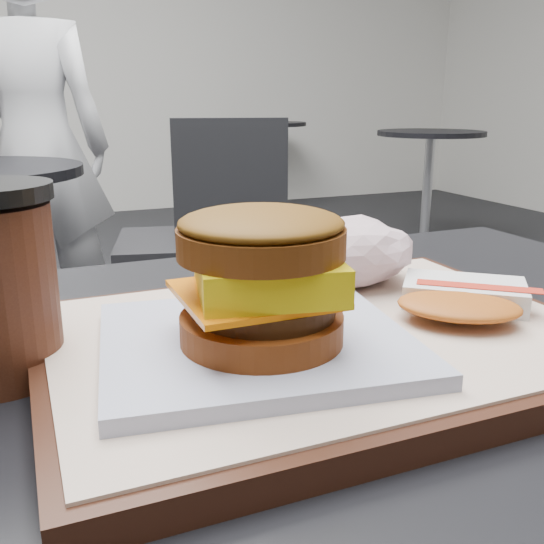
{
  "coord_description": "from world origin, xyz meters",
  "views": [
    {
      "loc": [
        -0.2,
        -0.35,
        0.94
      ],
      "look_at": [
        -0.05,
        -0.01,
        0.83
      ],
      "focal_mm": 40.0,
      "sensor_mm": 36.0,
      "label": 1
    }
  ],
  "objects_px": {
    "breakfast_sandwich": "(261,294)",
    "patron": "(36,147)",
    "serving_tray": "(321,341)",
    "crumpled_wrapper": "(343,251)",
    "hash_brown": "(462,298)",
    "neighbor_chair": "(198,228)"
  },
  "relations": [
    {
      "from": "serving_tray",
      "to": "hash_brown",
      "type": "xyz_separation_m",
      "value": [
        0.11,
        -0.01,
        0.02
      ]
    },
    {
      "from": "crumpled_wrapper",
      "to": "patron",
      "type": "height_order",
      "value": "patron"
    },
    {
      "from": "patron",
      "to": "hash_brown",
      "type": "bearing_deg",
      "value": 111.25
    },
    {
      "from": "crumpled_wrapper",
      "to": "patron",
      "type": "distance_m",
      "value": 2.1
    },
    {
      "from": "serving_tray",
      "to": "patron",
      "type": "distance_m",
      "value": 2.19
    },
    {
      "from": "serving_tray",
      "to": "breakfast_sandwich",
      "type": "relative_size",
      "value": 1.79
    },
    {
      "from": "patron",
      "to": "neighbor_chair",
      "type": "bearing_deg",
      "value": 147.82
    },
    {
      "from": "breakfast_sandwich",
      "to": "patron",
      "type": "relative_size",
      "value": 0.14
    },
    {
      "from": "breakfast_sandwich",
      "to": "crumpled_wrapper",
      "type": "distance_m",
      "value": 0.17
    },
    {
      "from": "crumpled_wrapper",
      "to": "neighbor_chair",
      "type": "bearing_deg",
      "value": 78.67
    },
    {
      "from": "crumpled_wrapper",
      "to": "hash_brown",
      "type": "bearing_deg",
      "value": -65.84
    },
    {
      "from": "patron",
      "to": "breakfast_sandwich",
      "type": "bearing_deg",
      "value": 106.92
    },
    {
      "from": "serving_tray",
      "to": "breakfast_sandwich",
      "type": "distance_m",
      "value": 0.08
    },
    {
      "from": "breakfast_sandwich",
      "to": "hash_brown",
      "type": "distance_m",
      "value": 0.17
    },
    {
      "from": "serving_tray",
      "to": "crumpled_wrapper",
      "type": "distance_m",
      "value": 0.12
    },
    {
      "from": "breakfast_sandwich",
      "to": "patron",
      "type": "bearing_deg",
      "value": 91.23
    },
    {
      "from": "serving_tray",
      "to": "patron",
      "type": "bearing_deg",
      "value": 92.68
    },
    {
      "from": "hash_brown",
      "to": "crumpled_wrapper",
      "type": "bearing_deg",
      "value": 114.16
    },
    {
      "from": "hash_brown",
      "to": "neighbor_chair",
      "type": "height_order",
      "value": "neighbor_chair"
    },
    {
      "from": "hash_brown",
      "to": "crumpled_wrapper",
      "type": "height_order",
      "value": "crumpled_wrapper"
    },
    {
      "from": "crumpled_wrapper",
      "to": "breakfast_sandwich",
      "type": "bearing_deg",
      "value": -136.99
    },
    {
      "from": "hash_brown",
      "to": "neighbor_chair",
      "type": "distance_m",
      "value": 1.71
    }
  ]
}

